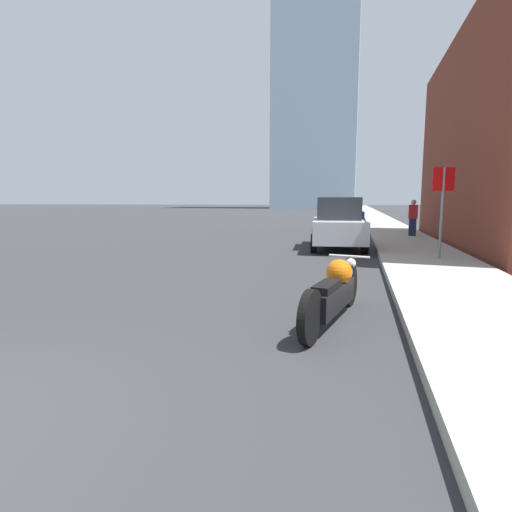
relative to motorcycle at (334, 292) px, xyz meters
name	(u,v)px	position (x,y,z in m)	size (l,w,h in m)	color
sidewalk	(377,217)	(2.11, 36.17, -0.33)	(2.44, 240.00, 0.15)	#9E998E
distant_tower	(318,66)	(-10.20, 95.38, 33.18)	(19.15, 19.15, 67.18)	#9EB7CC
motorcycle	(334,292)	(0.00, 0.00, 0.00)	(0.80, 2.57, 0.83)	black
parked_car_silver	(338,224)	(-0.40, 8.78, 0.45)	(2.10, 4.53, 1.77)	#BCBCC1
parked_car_blue	(346,214)	(-0.44, 19.86, 0.47)	(2.18, 4.60, 1.78)	#1E3899
stop_sign	(443,197)	(2.38, 5.85, 1.34)	(0.57, 0.26, 2.36)	slate
pedestrian	(413,218)	(2.59, 13.12, 0.53)	(0.36, 0.22, 1.57)	#1E2347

